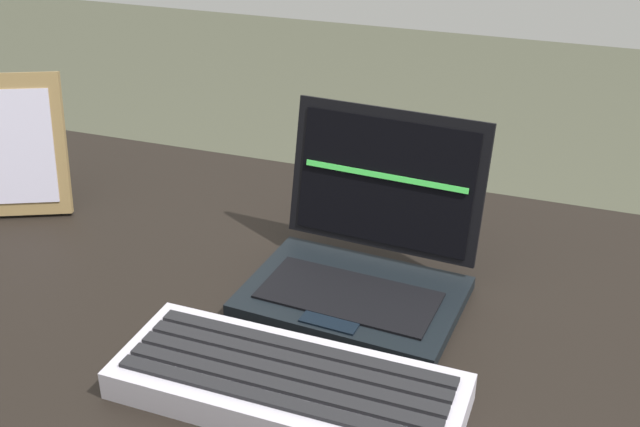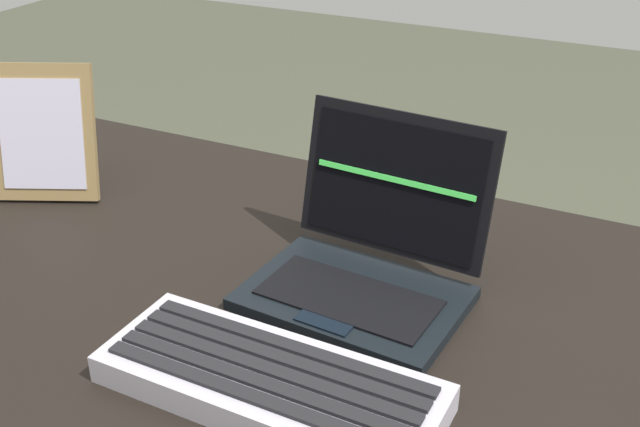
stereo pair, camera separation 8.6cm
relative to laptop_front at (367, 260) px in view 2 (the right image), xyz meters
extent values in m
cube|color=black|center=(0.05, -0.04, -0.05)|extent=(1.55, 0.71, 0.02)
cylinder|color=black|center=(-0.67, 0.26, -0.42)|extent=(0.05, 0.05, 0.70)
cube|color=black|center=(0.00, -0.03, -0.03)|extent=(0.26, 0.19, 0.01)
cube|color=black|center=(0.00, -0.05, -0.03)|extent=(0.21, 0.11, 0.00)
cube|color=black|center=(-0.01, -0.10, -0.03)|extent=(0.07, 0.03, 0.00)
cube|color=black|center=(0.01, 0.07, 0.07)|extent=(0.25, 0.06, 0.17)
cube|color=black|center=(0.00, 0.07, 0.07)|extent=(0.22, 0.05, 0.15)
cube|color=#4CF259|center=(0.00, 0.07, 0.08)|extent=(0.21, 0.02, 0.01)
cube|color=#BBB5C4|center=(-0.01, -0.22, -0.03)|extent=(0.35, 0.14, 0.03)
cube|color=black|center=(-0.01, -0.26, -0.01)|extent=(0.32, 0.02, 0.00)
cube|color=black|center=(-0.01, -0.24, -0.01)|extent=(0.32, 0.02, 0.00)
cube|color=black|center=(-0.01, -0.22, -0.01)|extent=(0.32, 0.02, 0.00)
cube|color=black|center=(-0.01, -0.20, -0.01)|extent=(0.32, 0.02, 0.00)
cube|color=black|center=(-0.01, -0.17, -0.01)|extent=(0.32, 0.02, 0.00)
cube|color=olive|center=(-0.52, 0.03, 0.06)|extent=(0.16, 0.12, 0.20)
cube|color=silver|center=(-0.52, 0.03, 0.06)|extent=(0.13, 0.09, 0.16)
cube|color=olive|center=(-0.54, 0.06, -0.03)|extent=(0.02, 0.02, 0.03)
camera|label=1|loc=(0.22, -0.77, 0.48)|focal=43.84mm
camera|label=2|loc=(0.30, -0.73, 0.48)|focal=43.84mm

